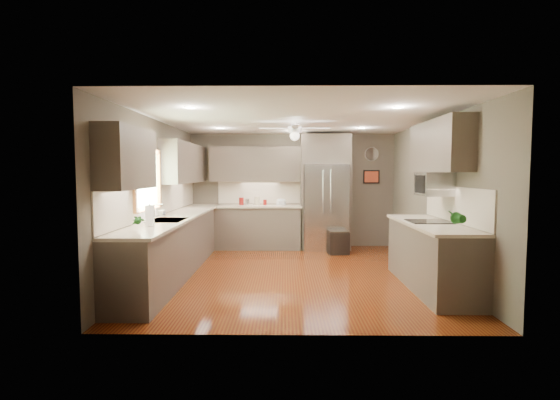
{
  "coord_description": "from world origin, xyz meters",
  "views": [
    {
      "loc": [
        -0.16,
        -6.52,
        1.66
      ],
      "look_at": [
        -0.25,
        0.6,
        1.16
      ],
      "focal_mm": 26.0,
      "sensor_mm": 36.0,
      "label": 1
    }
  ],
  "objects_px": {
    "bowl": "(281,204)",
    "canister_a": "(241,201)",
    "canister_c": "(257,201)",
    "potted_plant_right": "(455,218)",
    "stool": "(338,242)",
    "refrigerator": "(325,194)",
    "potted_plant_left": "(137,220)",
    "paper_towel": "(150,216)",
    "soap_bottle": "(162,213)",
    "microwave": "(434,184)",
    "canister_d": "(265,202)",
    "canister_b": "(248,202)"
  },
  "relations": [
    {
      "from": "refrigerator",
      "to": "canister_b",
      "type": "bearing_deg",
      "value": 179.11
    },
    {
      "from": "canister_d",
      "to": "potted_plant_right",
      "type": "relative_size",
      "value": 0.34
    },
    {
      "from": "bowl",
      "to": "paper_towel",
      "type": "bearing_deg",
      "value": -116.59
    },
    {
      "from": "soap_bottle",
      "to": "microwave",
      "type": "relative_size",
      "value": 0.31
    },
    {
      "from": "soap_bottle",
      "to": "paper_towel",
      "type": "xyz_separation_m",
      "value": [
        0.12,
        -0.95,
        0.06
      ]
    },
    {
      "from": "refrigerator",
      "to": "paper_towel",
      "type": "height_order",
      "value": "refrigerator"
    },
    {
      "from": "potted_plant_right",
      "to": "stool",
      "type": "height_order",
      "value": "potted_plant_right"
    },
    {
      "from": "canister_b",
      "to": "refrigerator",
      "type": "relative_size",
      "value": 0.05
    },
    {
      "from": "potted_plant_left",
      "to": "paper_towel",
      "type": "height_order",
      "value": "paper_towel"
    },
    {
      "from": "refrigerator",
      "to": "paper_towel",
      "type": "relative_size",
      "value": 8.36
    },
    {
      "from": "stool",
      "to": "canister_d",
      "type": "bearing_deg",
      "value": 158.54
    },
    {
      "from": "potted_plant_left",
      "to": "microwave",
      "type": "height_order",
      "value": "microwave"
    },
    {
      "from": "potted_plant_right",
      "to": "paper_towel",
      "type": "bearing_deg",
      "value": 173.9
    },
    {
      "from": "potted_plant_left",
      "to": "stool",
      "type": "relative_size",
      "value": 0.56
    },
    {
      "from": "stool",
      "to": "bowl",
      "type": "bearing_deg",
      "value": 152.69
    },
    {
      "from": "refrigerator",
      "to": "stool",
      "type": "distance_m",
      "value": 1.1
    },
    {
      "from": "canister_a",
      "to": "paper_towel",
      "type": "distance_m",
      "value": 3.54
    },
    {
      "from": "canister_a",
      "to": "soap_bottle",
      "type": "bearing_deg",
      "value": -111.28
    },
    {
      "from": "stool",
      "to": "refrigerator",
      "type": "bearing_deg",
      "value": 112.21
    },
    {
      "from": "potted_plant_left",
      "to": "canister_b",
      "type": "bearing_deg",
      "value": 75.59
    },
    {
      "from": "canister_a",
      "to": "soap_bottle",
      "type": "height_order",
      "value": "soap_bottle"
    },
    {
      "from": "canister_d",
      "to": "paper_towel",
      "type": "relative_size",
      "value": 0.39
    },
    {
      "from": "potted_plant_right",
      "to": "microwave",
      "type": "relative_size",
      "value": 0.61
    },
    {
      "from": "soap_bottle",
      "to": "paper_towel",
      "type": "relative_size",
      "value": 0.58
    },
    {
      "from": "bowl",
      "to": "canister_a",
      "type": "bearing_deg",
      "value": 179.06
    },
    {
      "from": "canister_c",
      "to": "potted_plant_right",
      "type": "xyz_separation_m",
      "value": [
        2.67,
        -3.79,
        0.08
      ]
    },
    {
      "from": "canister_c",
      "to": "refrigerator",
      "type": "xyz_separation_m",
      "value": [
        1.46,
        -0.03,
        0.16
      ]
    },
    {
      "from": "bowl",
      "to": "refrigerator",
      "type": "height_order",
      "value": "refrigerator"
    },
    {
      "from": "canister_a",
      "to": "stool",
      "type": "bearing_deg",
      "value": -16.83
    },
    {
      "from": "canister_c",
      "to": "potted_plant_right",
      "type": "bearing_deg",
      "value": -54.83
    },
    {
      "from": "canister_c",
      "to": "potted_plant_left",
      "type": "height_order",
      "value": "potted_plant_left"
    },
    {
      "from": "canister_d",
      "to": "microwave",
      "type": "bearing_deg",
      "value": -46.66
    },
    {
      "from": "canister_b",
      "to": "paper_towel",
      "type": "height_order",
      "value": "paper_towel"
    },
    {
      "from": "canister_a",
      "to": "paper_towel",
      "type": "xyz_separation_m",
      "value": [
        -0.85,
        -3.44,
        0.06
      ]
    },
    {
      "from": "microwave",
      "to": "soap_bottle",
      "type": "bearing_deg",
      "value": 175.72
    },
    {
      "from": "canister_c",
      "to": "microwave",
      "type": "xyz_separation_m",
      "value": [
        2.79,
        -2.74,
        0.45
      ]
    },
    {
      "from": "canister_a",
      "to": "canister_d",
      "type": "relative_size",
      "value": 1.42
    },
    {
      "from": "canister_a",
      "to": "paper_towel",
      "type": "bearing_deg",
      "value": -103.86
    },
    {
      "from": "canister_b",
      "to": "refrigerator",
      "type": "xyz_separation_m",
      "value": [
        1.67,
        -0.03,
        0.18
      ]
    },
    {
      "from": "potted_plant_right",
      "to": "canister_b",
      "type": "bearing_deg",
      "value": 127.23
    },
    {
      "from": "canister_b",
      "to": "potted_plant_left",
      "type": "relative_size",
      "value": 0.5
    },
    {
      "from": "stool",
      "to": "canister_a",
      "type": "bearing_deg",
      "value": 163.17
    },
    {
      "from": "canister_c",
      "to": "soap_bottle",
      "type": "xyz_separation_m",
      "value": [
        -1.32,
        -2.43,
        -0.01
      ]
    },
    {
      "from": "stool",
      "to": "canister_b",
      "type": "bearing_deg",
      "value": 163.81
    },
    {
      "from": "canister_d",
      "to": "canister_b",
      "type": "bearing_deg",
      "value": -172.92
    },
    {
      "from": "potted_plant_right",
      "to": "refrigerator",
      "type": "distance_m",
      "value": 3.95
    },
    {
      "from": "soap_bottle",
      "to": "canister_c",
      "type": "bearing_deg",
      "value": 61.52
    },
    {
      "from": "soap_bottle",
      "to": "refrigerator",
      "type": "height_order",
      "value": "refrigerator"
    },
    {
      "from": "potted_plant_left",
      "to": "stool",
      "type": "distance_m",
      "value": 4.45
    },
    {
      "from": "canister_d",
      "to": "potted_plant_right",
      "type": "distance_m",
      "value": 4.58
    }
  ]
}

